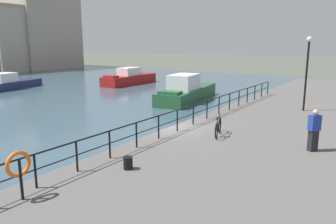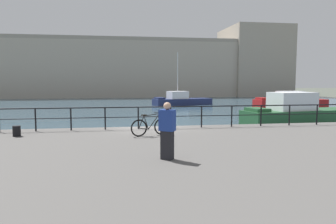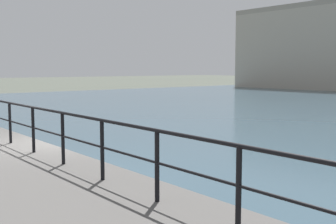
{
  "view_description": "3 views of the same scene",
  "coord_description": "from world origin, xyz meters",
  "px_view_note": "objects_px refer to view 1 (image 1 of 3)",
  "views": [
    {
      "loc": [
        -13.81,
        -9.14,
        5.29
      ],
      "look_at": [
        1.31,
        1.04,
        1.44
      ],
      "focal_mm": 35.38,
      "sensor_mm": 36.0,
      "label": 1
    },
    {
      "loc": [
        -1.5,
        -15.99,
        3.34
      ],
      "look_at": [
        1.41,
        2.38,
        1.51
      ],
      "focal_mm": 34.05,
      "sensor_mm": 36.0,
      "label": 2
    },
    {
      "loc": [
        10.56,
        -4.45,
        2.98
      ],
      "look_at": [
        -0.71,
        4.67,
        1.47
      ],
      "focal_mm": 45.52,
      "sensor_mm": 36.0,
      "label": 3
    }
  ],
  "objects_px": {
    "moored_red_daysailer": "(7,83)",
    "mooring_bollard": "(128,163)",
    "life_ring_stand": "(19,166)",
    "moored_small_launch": "(129,78)",
    "quay_lamp_post": "(307,64)",
    "standing_person": "(314,130)",
    "parked_bicycle": "(218,127)",
    "moored_white_yacht": "(186,91)"
  },
  "relations": [
    {
      "from": "mooring_bollard",
      "to": "standing_person",
      "type": "bearing_deg",
      "value": -40.78
    },
    {
      "from": "moored_small_launch",
      "to": "mooring_bollard",
      "type": "xyz_separation_m",
      "value": [
        -24.15,
        -20.62,
        0.47
      ]
    },
    {
      "from": "quay_lamp_post",
      "to": "parked_bicycle",
      "type": "bearing_deg",
      "value": 166.33
    },
    {
      "from": "standing_person",
      "to": "mooring_bollard",
      "type": "bearing_deg",
      "value": 84.9
    },
    {
      "from": "moored_white_yacht",
      "to": "life_ring_stand",
      "type": "xyz_separation_m",
      "value": [
        -21.19,
        -7.32,
        1.12
      ]
    },
    {
      "from": "life_ring_stand",
      "to": "quay_lamp_post",
      "type": "relative_size",
      "value": 0.3
    },
    {
      "from": "moored_white_yacht",
      "to": "standing_person",
      "type": "height_order",
      "value": "standing_person"
    },
    {
      "from": "moored_white_yacht",
      "to": "life_ring_stand",
      "type": "bearing_deg",
      "value": 9.64
    },
    {
      "from": "moored_small_launch",
      "to": "mooring_bollard",
      "type": "distance_m",
      "value": 31.76
    },
    {
      "from": "parked_bicycle",
      "to": "life_ring_stand",
      "type": "xyz_separation_m",
      "value": [
        -8.89,
        1.73,
        0.59
      ]
    },
    {
      "from": "moored_white_yacht",
      "to": "parked_bicycle",
      "type": "bearing_deg",
      "value": 26.93
    },
    {
      "from": "moored_red_daysailer",
      "to": "mooring_bollard",
      "type": "bearing_deg",
      "value": 51.99
    },
    {
      "from": "moored_small_launch",
      "to": "parked_bicycle",
      "type": "distance_m",
      "value": 28.33
    },
    {
      "from": "moored_white_yacht",
      "to": "standing_person",
      "type": "distance_m",
      "value": 18.0
    },
    {
      "from": "moored_red_daysailer",
      "to": "moored_white_yacht",
      "type": "relative_size",
      "value": 0.87
    },
    {
      "from": "moored_white_yacht",
      "to": "quay_lamp_post",
      "type": "xyz_separation_m",
      "value": [
        -4.03,
        -11.07,
        3.1
      ]
    },
    {
      "from": "moored_small_launch",
      "to": "moored_red_daysailer",
      "type": "bearing_deg",
      "value": -38.66
    },
    {
      "from": "moored_red_daysailer",
      "to": "life_ring_stand",
      "type": "distance_m",
      "value": 32.53
    },
    {
      "from": "moored_small_launch",
      "to": "life_ring_stand",
      "type": "distance_m",
      "value": 33.8
    },
    {
      "from": "moored_red_daysailer",
      "to": "standing_person",
      "type": "relative_size",
      "value": 5.04
    },
    {
      "from": "parked_bicycle",
      "to": "quay_lamp_post",
      "type": "height_order",
      "value": "quay_lamp_post"
    },
    {
      "from": "moored_white_yacht",
      "to": "moored_small_launch",
      "type": "distance_m",
      "value": 13.82
    },
    {
      "from": "life_ring_stand",
      "to": "quay_lamp_post",
      "type": "height_order",
      "value": "quay_lamp_post"
    },
    {
      "from": "life_ring_stand",
      "to": "moored_red_daysailer",
      "type": "bearing_deg",
      "value": 60.13
    },
    {
      "from": "moored_small_launch",
      "to": "quay_lamp_post",
      "type": "xyz_separation_m",
      "value": [
        -10.33,
        -23.37,
        3.2
      ]
    },
    {
      "from": "moored_red_daysailer",
      "to": "parked_bicycle",
      "type": "relative_size",
      "value": 4.99
    },
    {
      "from": "parked_bicycle",
      "to": "mooring_bollard",
      "type": "relative_size",
      "value": 3.88
    },
    {
      "from": "moored_red_daysailer",
      "to": "moored_small_launch",
      "type": "height_order",
      "value": "moored_red_daysailer"
    },
    {
      "from": "parked_bicycle",
      "to": "mooring_bollard",
      "type": "xyz_separation_m",
      "value": [
        -5.54,
        0.73,
        -0.17
      ]
    },
    {
      "from": "moored_small_launch",
      "to": "quay_lamp_post",
      "type": "height_order",
      "value": "quay_lamp_post"
    },
    {
      "from": "parked_bicycle",
      "to": "standing_person",
      "type": "height_order",
      "value": "standing_person"
    },
    {
      "from": "mooring_bollard",
      "to": "life_ring_stand",
      "type": "bearing_deg",
      "value": 163.38
    },
    {
      "from": "quay_lamp_post",
      "to": "standing_person",
      "type": "bearing_deg",
      "value": -165.67
    },
    {
      "from": "moored_red_daysailer",
      "to": "mooring_bollard",
      "type": "relative_size",
      "value": 19.37
    },
    {
      "from": "moored_small_launch",
      "to": "standing_person",
      "type": "bearing_deg",
      "value": 52.4
    },
    {
      "from": "moored_red_daysailer",
      "to": "standing_person",
      "type": "distance_m",
      "value": 34.8
    },
    {
      "from": "standing_person",
      "to": "moored_red_daysailer",
      "type": "bearing_deg",
      "value": 23.68
    },
    {
      "from": "standing_person",
      "to": "quay_lamp_post",
      "type": "bearing_deg",
      "value": -40.0
    },
    {
      "from": "moored_red_daysailer",
      "to": "parked_bicycle",
      "type": "height_order",
      "value": "moored_red_daysailer"
    },
    {
      "from": "moored_small_launch",
      "to": "quay_lamp_post",
      "type": "distance_m",
      "value": 25.75
    },
    {
      "from": "moored_white_yacht",
      "to": "moored_small_launch",
      "type": "relative_size",
      "value": 1.16
    },
    {
      "from": "parked_bicycle",
      "to": "standing_person",
      "type": "relative_size",
      "value": 1.01
    }
  ]
}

